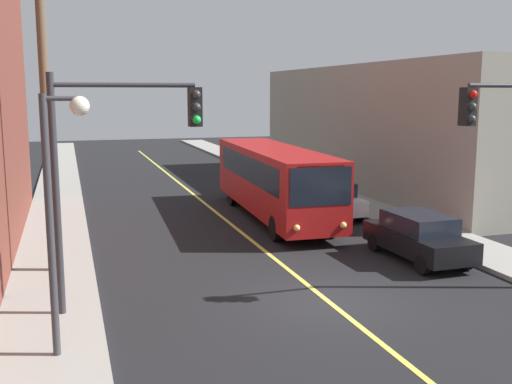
{
  "coord_description": "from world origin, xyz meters",
  "views": [
    {
      "loc": [
        -6.62,
        -14.55,
        5.67
      ],
      "look_at": [
        0.0,
        6.59,
        2.0
      ],
      "focal_mm": 42.31,
      "sensor_mm": 36.0,
      "label": 1
    }
  ],
  "objects": [
    {
      "name": "lane_stripe_center",
      "position": [
        0.0,
        15.0,
        0.01
      ],
      "size": [
        0.16,
        60.0,
        0.01
      ],
      "primitive_type": "cube",
      "color": "#D8CC4C",
      "rests_on": "ground"
    },
    {
      "name": "parked_car_silver",
      "position": [
        4.89,
        15.86,
        0.84
      ],
      "size": [
        1.91,
        4.44,
        1.62
      ],
      "color": "#B7B7BC",
      "rests_on": "ground"
    },
    {
      "name": "city_bus",
      "position": [
        2.2,
        10.96,
        1.82
      ],
      "size": [
        3.11,
        12.24,
        3.2
      ],
      "color": "maroon",
      "rests_on": "ground"
    },
    {
      "name": "building_right_warehouse",
      "position": [
        14.49,
        17.61,
        3.6
      ],
      "size": [
        12.0,
        25.0,
        7.2
      ],
      "color": "gray",
      "rests_on": "ground"
    },
    {
      "name": "sidewalk_left",
      "position": [
        -7.25,
        10.0,
        0.07
      ],
      "size": [
        2.5,
        90.0,
        0.15
      ],
      "primitive_type": "cube",
      "color": "gray",
      "rests_on": "ground"
    },
    {
      "name": "sidewalk_right",
      "position": [
        7.25,
        10.0,
        0.07
      ],
      "size": [
        2.5,
        90.0,
        0.15
      ],
      "primitive_type": "cube",
      "color": "gray",
      "rests_on": "ground"
    },
    {
      "name": "parked_car_white",
      "position": [
        4.83,
        10.61,
        0.84
      ],
      "size": [
        1.86,
        4.42,
        1.62
      ],
      "color": "silver",
      "rests_on": "ground"
    },
    {
      "name": "parked_car_black",
      "position": [
        4.62,
        2.86,
        0.84
      ],
      "size": [
        1.91,
        4.44,
        1.62
      ],
      "color": "black",
      "rests_on": "ground"
    },
    {
      "name": "fire_hydrant",
      "position": [
        6.85,
        5.32,
        0.58
      ],
      "size": [
        0.44,
        0.26,
        0.84
      ],
      "color": "red",
      "rests_on": "sidewalk_right"
    },
    {
      "name": "utility_pole_near",
      "position": [
        -7.2,
        4.83,
        6.21
      ],
      "size": [
        2.4,
        0.28,
        11.08
      ],
      "color": "brown",
      "rests_on": "sidewalk_left"
    },
    {
      "name": "street_lamp_left",
      "position": [
        -6.83,
        -1.72,
        3.74
      ],
      "size": [
        0.98,
        0.4,
        5.5
      ],
      "color": "#38383D",
      "rests_on": "sidewalk_left"
    },
    {
      "name": "traffic_signal_left_corner",
      "position": [
        -5.41,
        0.8,
        4.3
      ],
      "size": [
        3.75,
        0.48,
        6.0
      ],
      "color": "#2D2D33",
      "rests_on": "sidewalk_left"
    },
    {
      "name": "ground_plane",
      "position": [
        0.0,
        0.0,
        0.0
      ],
      "size": [
        120.0,
        120.0,
        0.0
      ],
      "primitive_type": "plane",
      "color": "black"
    }
  ]
}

